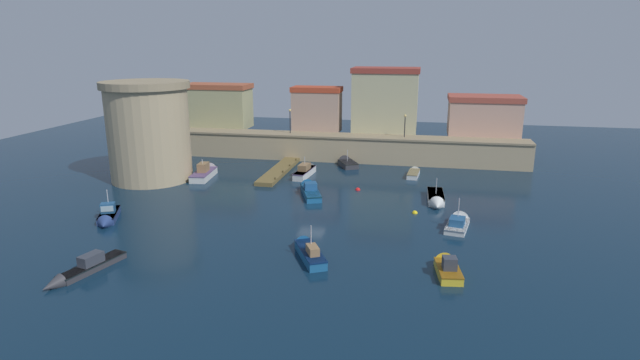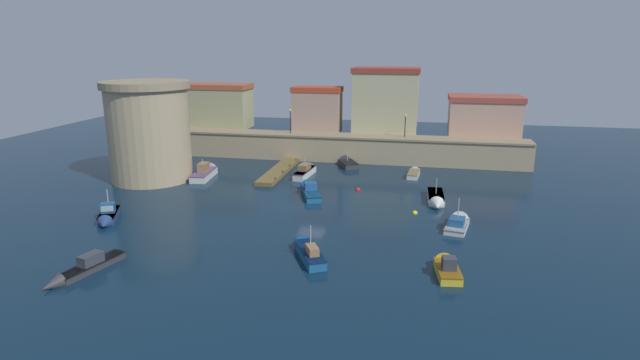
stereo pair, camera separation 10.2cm
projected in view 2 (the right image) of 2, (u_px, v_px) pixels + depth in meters
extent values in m
plane|color=#0C2338|center=(311.00, 209.00, 49.10)|extent=(116.47, 116.47, 0.00)
cube|color=tan|center=(345.00, 149.00, 68.67)|extent=(47.81, 3.48, 3.27)
cube|color=gray|center=(345.00, 136.00, 68.21)|extent=(47.81, 3.78, 0.24)
cube|color=tan|center=(218.00, 108.00, 75.14)|extent=(9.33, 4.67, 5.71)
cube|color=#A25034|center=(217.00, 86.00, 74.30)|extent=(9.70, 4.86, 0.70)
cube|color=tan|center=(317.00, 112.00, 71.73)|extent=(6.64, 3.58, 5.57)
cube|color=#B53F25|center=(317.00, 89.00, 70.90)|extent=(6.90, 3.72, 0.70)
cube|color=#BCB58A|center=(385.00, 103.00, 70.39)|extent=(8.80, 5.39, 8.25)
cube|color=#96382D|center=(387.00, 70.00, 69.22)|extent=(9.15, 5.61, 0.70)
cube|color=tan|center=(484.00, 118.00, 68.50)|extent=(9.22, 5.83, 4.68)
cube|color=#A04638|center=(486.00, 98.00, 67.79)|extent=(9.59, 6.06, 0.70)
cylinder|color=tan|center=(149.00, 135.00, 58.28)|extent=(9.12, 9.12, 10.55)
cylinder|color=gray|center=(145.00, 85.00, 56.79)|extent=(9.85, 9.85, 0.80)
cube|color=brown|center=(279.00, 171.00, 62.58)|extent=(2.09, 13.01, 0.47)
cylinder|color=#4C3F22|center=(296.00, 161.00, 66.98)|extent=(0.20, 0.20, 0.70)
cylinder|color=#4C3F22|center=(290.00, 167.00, 63.90)|extent=(0.20, 0.20, 0.70)
cylinder|color=#4C3F22|center=(283.00, 173.00, 60.83)|extent=(0.20, 0.20, 0.70)
cylinder|color=#4C3F22|center=(275.00, 180.00, 57.75)|extent=(0.20, 0.20, 0.70)
cylinder|color=black|center=(290.00, 122.00, 69.25)|extent=(0.12, 0.12, 2.97)
sphere|color=#F9D172|center=(290.00, 110.00, 68.82)|extent=(0.32, 0.32, 0.32)
cylinder|color=black|center=(405.00, 127.00, 66.30)|extent=(0.12, 0.12, 2.66)
sphere|color=#F9D172|center=(405.00, 116.00, 65.91)|extent=(0.32, 0.32, 0.32)
cube|color=silver|center=(204.00, 175.00, 59.98)|extent=(2.40, 5.32, 0.83)
cone|color=silver|center=(212.00, 168.00, 63.08)|extent=(1.89, 1.59, 1.75)
cube|color=#604A76|center=(204.00, 172.00, 59.89)|extent=(2.45, 5.43, 0.08)
cube|color=olive|center=(203.00, 167.00, 59.78)|extent=(1.22, 1.79, 1.01)
cylinder|color=#B2B2B7|center=(203.00, 165.00, 59.47)|extent=(0.08, 0.08, 1.52)
cube|color=silver|center=(436.00, 197.00, 51.59)|extent=(1.69, 4.73, 0.73)
cone|color=silver|center=(437.00, 206.00, 48.79)|extent=(1.52, 1.35, 1.48)
cube|color=#63675E|center=(436.00, 194.00, 51.51)|extent=(1.73, 4.82, 0.08)
cylinder|color=#B2B2B7|center=(436.00, 186.00, 51.15)|extent=(0.08, 0.08, 1.64)
cube|color=#333338|center=(348.00, 164.00, 65.41)|extent=(3.06, 3.73, 0.70)
cone|color=#333338|center=(343.00, 161.00, 67.32)|extent=(1.91, 1.58, 1.68)
cube|color=black|center=(348.00, 162.00, 65.33)|extent=(3.12, 3.81, 0.08)
cylinder|color=#B2B2B7|center=(348.00, 155.00, 65.44)|extent=(0.08, 0.08, 1.50)
cube|color=#333338|center=(92.00, 266.00, 35.89)|extent=(2.39, 5.26, 0.47)
cone|color=#333338|center=(52.00, 285.00, 33.09)|extent=(1.40, 1.63, 1.09)
cube|color=black|center=(92.00, 264.00, 35.83)|extent=(2.44, 5.37, 0.08)
cube|color=#333842|center=(91.00, 259.00, 35.67)|extent=(1.27, 1.83, 0.74)
cube|color=#195689|center=(311.00, 193.00, 53.18)|extent=(3.35, 5.75, 0.65)
cone|color=#195689|center=(307.00, 184.00, 56.46)|extent=(1.84, 1.81, 1.45)
cube|color=#0A2B34|center=(311.00, 190.00, 53.11)|extent=(3.42, 5.86, 0.08)
cube|color=navy|center=(311.00, 186.00, 53.15)|extent=(1.63, 1.61, 0.73)
cube|color=white|center=(457.00, 226.00, 43.70)|extent=(2.37, 4.12, 0.47)
cone|color=white|center=(461.00, 218.00, 45.87)|extent=(1.76, 1.37, 1.58)
cube|color=slate|center=(457.00, 224.00, 43.65)|extent=(2.42, 4.20, 0.08)
cube|color=navy|center=(457.00, 221.00, 43.25)|extent=(1.47, 1.67, 0.64)
cube|color=#99B7C6|center=(458.00, 218.00, 43.90)|extent=(1.08, 0.27, 0.38)
cylinder|color=#B2B2B7|center=(458.00, 211.00, 43.42)|extent=(0.08, 0.08, 2.28)
cube|color=silver|center=(305.00, 173.00, 60.78)|extent=(1.75, 5.23, 0.82)
cone|color=silver|center=(313.00, 167.00, 63.75)|extent=(1.35, 1.50, 1.23)
cube|color=#644D75|center=(305.00, 170.00, 60.68)|extent=(1.79, 5.34, 0.08)
cube|color=olive|center=(304.00, 167.00, 60.49)|extent=(1.21, 2.05, 0.71)
cylinder|color=#B2B2B7|center=(305.00, 163.00, 60.50)|extent=(0.08, 0.08, 1.59)
cube|color=#195689|center=(310.00, 254.00, 37.59)|extent=(3.30, 4.75, 0.72)
cone|color=#195689|center=(301.00, 240.00, 40.32)|extent=(1.70, 1.73, 1.24)
cube|color=#0A2350|center=(310.00, 250.00, 37.50)|extent=(3.36, 4.85, 0.08)
cube|color=olive|center=(312.00, 250.00, 36.76)|extent=(1.27, 1.56, 0.59)
cylinder|color=#B2B2B7|center=(311.00, 238.00, 37.01)|extent=(0.08, 0.08, 2.01)
cube|color=white|center=(414.00, 174.00, 60.66)|extent=(1.49, 3.60, 0.62)
cone|color=white|center=(416.00, 170.00, 62.69)|extent=(1.22, 1.07, 1.14)
cube|color=olive|center=(414.00, 172.00, 60.59)|extent=(1.52, 3.67, 0.08)
cube|color=navy|center=(109.00, 215.00, 46.25)|extent=(2.93, 4.22, 0.63)
cone|color=navy|center=(104.00, 224.00, 43.90)|extent=(1.69, 1.57, 1.36)
cube|color=black|center=(109.00, 212.00, 46.18)|extent=(2.99, 4.30, 0.08)
cube|color=navy|center=(108.00, 208.00, 45.96)|extent=(1.45, 1.29, 0.88)
cube|color=#99B7C6|center=(107.00, 209.00, 45.53)|extent=(1.00, 0.49, 0.53)
cylinder|color=#B2B2B7|center=(108.00, 200.00, 46.14)|extent=(0.08, 0.08, 2.05)
cube|color=gold|center=(448.00, 271.00, 34.91)|extent=(1.90, 3.52, 0.62)
cone|color=gold|center=(443.00, 259.00, 36.93)|extent=(1.50, 1.12, 1.39)
cube|color=#865612|center=(448.00, 268.00, 34.84)|extent=(1.94, 3.59, 0.08)
cube|color=#333842|center=(449.00, 263.00, 34.45)|extent=(1.03, 0.99, 0.86)
cube|color=#99B7C6|center=(448.00, 260.00, 34.86)|extent=(0.83, 0.17, 0.52)
sphere|color=yellow|center=(415.00, 213.00, 47.72)|extent=(0.53, 0.53, 0.53)
sphere|color=red|center=(358.00, 190.00, 55.21)|extent=(0.56, 0.56, 0.56)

